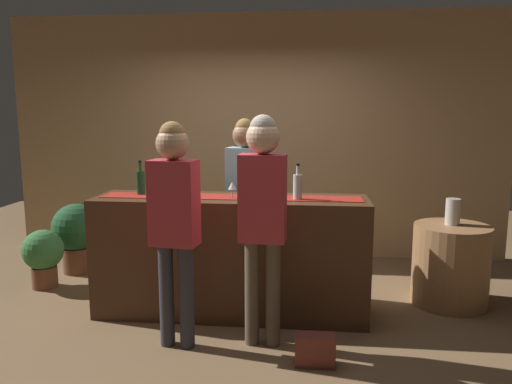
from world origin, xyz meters
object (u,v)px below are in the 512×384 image
(customer_browsing, at_px, (174,211))
(potted_plant_small, at_px, (43,254))
(wine_glass_near_customer, at_px, (232,186))
(customer_sipping, at_px, (263,205))
(round_side_table, at_px, (450,265))
(wine_bottle_clear, at_px, (298,186))
(wine_glass_far_end, at_px, (260,187))
(bartender, at_px, (245,186))
(vase_on_side_table, at_px, (453,212))
(wine_bottle_green, at_px, (141,182))
(potted_plant_tall, at_px, (77,233))
(handbag, at_px, (315,350))
(wine_glass_mid_counter, at_px, (160,185))

(customer_browsing, xyz_separation_m, potted_plant_small, (-1.66, 1.10, -0.70))
(wine_glass_near_customer, bearing_deg, customer_sipping, -59.52)
(round_side_table, bearing_deg, wine_bottle_clear, -161.16)
(wine_glass_near_customer, height_order, wine_glass_far_end, same)
(bartender, bearing_deg, vase_on_side_table, -172.04)
(wine_bottle_green, height_order, potted_plant_tall, wine_bottle_green)
(bartender, relative_size, round_side_table, 2.29)
(wine_glass_near_customer, bearing_deg, handbag, -48.57)
(potted_plant_small, bearing_deg, wine_glass_near_customer, -13.67)
(wine_glass_mid_counter, distance_m, potted_plant_tall, 1.75)
(wine_bottle_green, relative_size, wine_glass_far_end, 2.10)
(wine_glass_far_end, xyz_separation_m, bartender, (-0.21, 0.67, -0.09))
(handbag, bearing_deg, wine_bottle_clear, 101.04)
(wine_bottle_green, distance_m, round_side_table, 2.90)
(potted_plant_small, bearing_deg, handbag, -25.40)
(bartender, distance_m, round_side_table, 2.04)
(wine_glass_near_customer, height_order, handbag, wine_glass_near_customer)
(customer_sipping, height_order, round_side_table, customer_sipping)
(wine_glass_mid_counter, height_order, handbag, wine_glass_mid_counter)
(wine_bottle_green, distance_m, wine_bottle_clear, 1.38)
(wine_glass_near_customer, bearing_deg, wine_glass_mid_counter, 179.69)
(potted_plant_tall, height_order, handbag, potted_plant_tall)
(wine_glass_mid_counter, height_order, customer_sipping, customer_sipping)
(wine_glass_near_customer, xyz_separation_m, vase_on_side_table, (1.95, 0.51, -0.28))
(customer_browsing, bearing_deg, wine_bottle_clear, 42.12)
(wine_glass_far_end, bearing_deg, handbag, -58.57)
(handbag, bearing_deg, customer_sipping, 145.07)
(wine_bottle_clear, bearing_deg, wine_glass_mid_counter, 179.77)
(vase_on_side_table, relative_size, potted_plant_small, 0.41)
(bartender, relative_size, handbag, 6.06)
(customer_sipping, bearing_deg, wine_glass_near_customer, 123.19)
(customer_browsing, bearing_deg, wine_glass_mid_counter, 122.77)
(wine_glass_mid_counter, xyz_separation_m, handbag, (1.33, -0.80, -1.03))
(potted_plant_small, bearing_deg, wine_bottle_clear, -10.84)
(customer_browsing, relative_size, potted_plant_small, 2.86)
(wine_glass_far_end, height_order, customer_browsing, customer_browsing)
(customer_sipping, relative_size, customer_browsing, 1.03)
(wine_bottle_green, distance_m, wine_glass_mid_counter, 0.22)
(wine_glass_far_end, bearing_deg, round_side_table, 16.53)
(wine_glass_far_end, relative_size, customer_browsing, 0.09)
(wine_glass_mid_counter, xyz_separation_m, wine_glass_far_end, (0.86, -0.04, 0.00))
(wine_bottle_clear, distance_m, wine_glass_near_customer, 0.55)
(wine_glass_near_customer, bearing_deg, bartender, 87.51)
(bartender, height_order, round_side_table, bartender)
(potted_plant_tall, relative_size, handbag, 2.73)
(bartender, xyz_separation_m, vase_on_side_table, (1.92, -0.12, -0.19))
(vase_on_side_table, relative_size, handbag, 0.86)
(wine_bottle_clear, distance_m, vase_on_side_table, 1.52)
(bartender, xyz_separation_m, customer_sipping, (0.28, -1.15, 0.03))
(wine_glass_far_end, xyz_separation_m, potted_plant_small, (-2.23, 0.52, -0.80))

